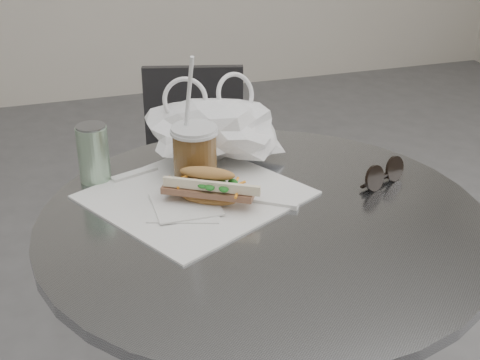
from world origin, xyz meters
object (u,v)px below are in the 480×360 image
object	(u,v)px
cafe_table	(261,344)
banh_mi	(208,187)
chair_far	(196,207)
iced_coffee	(195,156)
drink_can	(93,153)
sunglasses	(384,175)

from	to	relation	value
cafe_table	banh_mi	bearing A→B (deg)	139.17
cafe_table	chair_far	xyz separation A→B (m)	(0.07, 0.81, -0.14)
chair_far	iced_coffee	xyz separation A→B (m)	(-0.15, -0.66, 0.48)
banh_mi	iced_coffee	size ratio (longest dim) A/B	0.82
chair_far	drink_can	xyz separation A→B (m)	(-0.32, -0.58, 0.47)
chair_far	drink_can	size ratio (longest dim) A/B	6.59
banh_mi	drink_can	size ratio (longest dim) A/B	1.88
cafe_table	banh_mi	xyz separation A→B (m)	(-0.08, 0.07, 0.31)
chair_far	banh_mi	bearing A→B (deg)	93.49
cafe_table	banh_mi	size ratio (longest dim) A/B	3.72
sunglasses	banh_mi	bearing A→B (deg)	152.00
cafe_table	sunglasses	bearing A→B (deg)	10.57
chair_far	iced_coffee	bearing A→B (deg)	91.90
sunglasses	drink_can	size ratio (longest dim) A/B	0.96
iced_coffee	sunglasses	world-z (taller)	iced_coffee
sunglasses	chair_far	bearing A→B (deg)	78.72
chair_far	drink_can	distance (m)	0.82
cafe_table	drink_can	size ratio (longest dim) A/B	6.99
iced_coffee	sunglasses	bearing A→B (deg)	-16.46
banh_mi	iced_coffee	distance (m)	0.08
sunglasses	iced_coffee	bearing A→B (deg)	139.23
banh_mi	sunglasses	size ratio (longest dim) A/B	1.96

